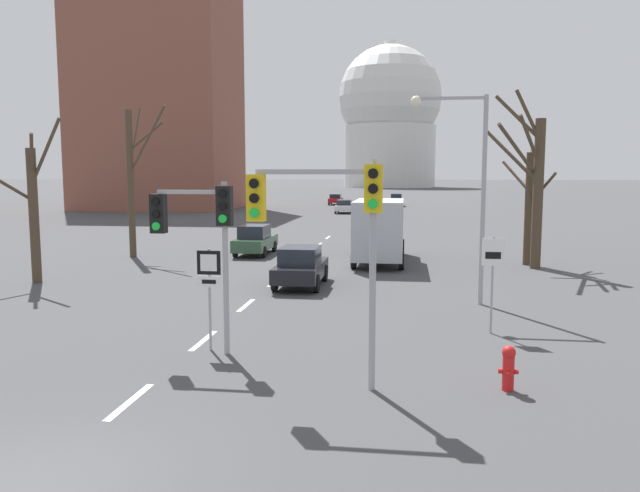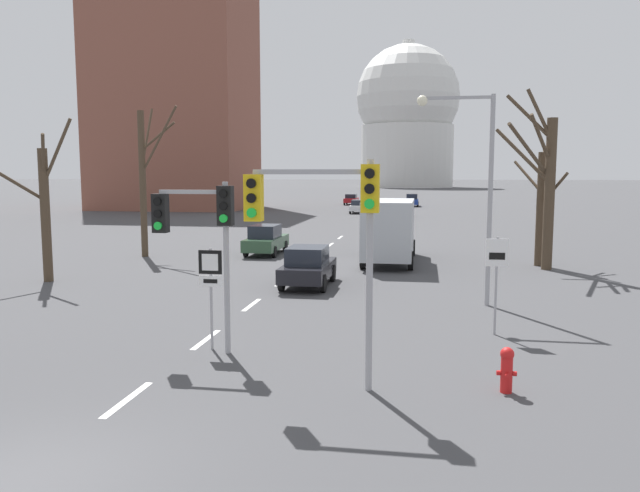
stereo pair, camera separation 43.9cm
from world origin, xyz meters
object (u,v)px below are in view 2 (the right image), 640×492
(route_sign_post, at_px, (211,281))
(fire_hydrant, at_px, (507,368))
(sedan_near_right, at_px, (400,209))
(sedan_far_right, at_px, (412,200))
(traffic_signal_near_right, at_px, (328,216))
(sedan_mid_centre, at_px, (308,266))
(sedan_near_left, at_px, (359,206))
(sedan_far_left, at_px, (266,240))
(sedan_distant_centre, at_px, (351,199))
(traffic_signal_centre_tall, at_px, (202,225))
(speed_limit_sign, at_px, (497,269))
(street_lamp_right, at_px, (474,173))
(delivery_truck, at_px, (390,229))

(route_sign_post, distance_m, fire_hydrant, 7.37)
(sedan_near_right, height_order, sedan_far_right, sedan_far_right)
(traffic_signal_near_right, xyz_separation_m, sedan_mid_centre, (-2.55, 11.42, -2.79))
(sedan_near_left, xyz_separation_m, sedan_far_left, (-1.42, -35.82, 0.05))
(sedan_distant_centre, bearing_deg, sedan_near_right, -71.28)
(traffic_signal_centre_tall, distance_m, sedan_near_left, 54.41)
(speed_limit_sign, distance_m, sedan_far_right, 66.72)
(speed_limit_sign, height_order, sedan_distant_centre, speed_limit_sign)
(route_sign_post, height_order, sedan_near_left, route_sign_post)
(sedan_mid_centre, bearing_deg, sedan_near_right, 87.08)
(street_lamp_right, distance_m, sedan_near_left, 48.42)
(traffic_signal_near_right, distance_m, sedan_mid_centre, 12.03)
(speed_limit_sign, relative_size, fire_hydrant, 2.88)
(fire_hydrant, relative_size, delivery_truck, 0.13)
(traffic_signal_centre_tall, height_order, fire_hydrant, traffic_signal_centre_tall)
(sedan_near_left, height_order, delivery_truck, delivery_truck)
(traffic_signal_centre_tall, bearing_deg, fire_hydrant, -13.84)
(speed_limit_sign, xyz_separation_m, delivery_truck, (-3.66, 13.48, -0.15))
(traffic_signal_centre_tall, distance_m, street_lamp_right, 9.86)
(traffic_signal_centre_tall, xyz_separation_m, traffic_signal_near_right, (3.44, -2.08, 0.40))
(sedan_far_right, bearing_deg, delivery_truck, -90.03)
(sedan_distant_centre, height_order, delivery_truck, delivery_truck)
(street_lamp_right, relative_size, sedan_distant_centre, 1.61)
(sedan_far_left, xyz_separation_m, sedan_distant_centre, (-1.57, 53.79, -0.03))
(sedan_far_right, bearing_deg, fire_hydrant, -87.29)
(speed_limit_sign, distance_m, street_lamp_right, 4.72)
(sedan_far_right, xyz_separation_m, delivery_truck, (-0.02, -53.13, 0.89))
(sedan_near_right, distance_m, sedan_far_right, 19.96)
(sedan_near_right, xyz_separation_m, sedan_mid_centre, (-2.05, -40.25, 0.01))
(speed_limit_sign, height_order, sedan_far_left, speed_limit_sign)
(traffic_signal_near_right, bearing_deg, delivery_truck, 89.24)
(traffic_signal_near_right, xyz_separation_m, sedan_far_right, (0.27, 71.61, -2.78))
(sedan_far_left, relative_size, delivery_truck, 0.59)
(sedan_near_left, bearing_deg, speed_limit_sign, -79.94)
(traffic_signal_centre_tall, xyz_separation_m, sedan_distant_centre, (-4.76, 72.30, -2.42))
(sedan_far_left, relative_size, sedan_distant_centre, 0.97)
(sedan_distant_centre, bearing_deg, fire_hydrant, -80.92)
(sedan_distant_centre, bearing_deg, sedan_near_left, -80.57)
(traffic_signal_centre_tall, distance_m, sedan_near_right, 49.73)
(sedan_mid_centre, relative_size, delivery_truck, 0.55)
(sedan_far_right, bearing_deg, route_sign_post, -92.98)
(fire_hydrant, relative_size, sedan_far_left, 0.22)
(speed_limit_sign, bearing_deg, delivery_truck, 105.18)
(delivery_truck, bearing_deg, street_lamp_right, -70.99)
(sedan_distant_centre, relative_size, delivery_truck, 0.60)
(sedan_near_left, relative_size, sedan_far_right, 0.97)
(traffic_signal_near_right, bearing_deg, route_sign_post, 144.92)
(fire_hydrant, xyz_separation_m, street_lamp_right, (-0.10, 8.60, 3.93))
(route_sign_post, relative_size, sedan_near_right, 0.59)
(speed_limit_sign, xyz_separation_m, sedan_far_left, (-10.53, 15.58, -1.04))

